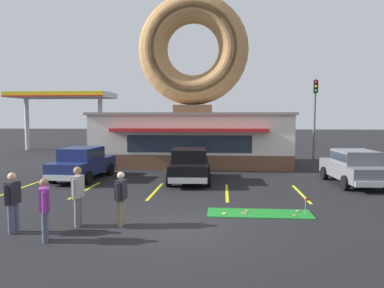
{
  "coord_description": "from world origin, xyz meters",
  "views": [
    {
      "loc": [
        1.26,
        -10.3,
        3.15
      ],
      "look_at": [
        -0.02,
        5.0,
        2.0
      ],
      "focal_mm": 35.0,
      "sensor_mm": 36.0,
      "label": 1
    }
  ],
  "objects_px": {
    "golf_ball": "(246,214)",
    "pedestrian_clipboard_woman": "(78,193)",
    "car_grey": "(354,166)",
    "pedestrian_leather_jacket_man": "(121,196)",
    "traffic_light_pole": "(315,108)",
    "car_black": "(190,164)",
    "pedestrian_hooded_kid": "(13,200)",
    "trash_bin": "(83,161)",
    "car_navy": "(83,162)",
    "putting_flag_pin": "(307,202)",
    "pedestrian_blue_sweater_man": "(45,207)"
  },
  "relations": [
    {
      "from": "pedestrian_hooded_kid",
      "to": "trash_bin",
      "type": "relative_size",
      "value": 1.68
    },
    {
      "from": "pedestrian_hooded_kid",
      "to": "pedestrian_leather_jacket_man",
      "type": "bearing_deg",
      "value": 18.15
    },
    {
      "from": "car_navy",
      "to": "pedestrian_leather_jacket_man",
      "type": "relative_size",
      "value": 2.99
    },
    {
      "from": "car_black",
      "to": "pedestrian_blue_sweater_man",
      "type": "bearing_deg",
      "value": -107.77
    },
    {
      "from": "golf_ball",
      "to": "pedestrian_hooded_kid",
      "type": "xyz_separation_m",
      "value": [
        -6.35,
        -2.3,
        0.86
      ]
    },
    {
      "from": "golf_ball",
      "to": "pedestrian_hooded_kid",
      "type": "relative_size",
      "value": 0.03
    },
    {
      "from": "pedestrian_blue_sweater_man",
      "to": "pedestrian_hooded_kid",
      "type": "relative_size",
      "value": 0.98
    },
    {
      "from": "putting_flag_pin",
      "to": "pedestrian_leather_jacket_man",
      "type": "relative_size",
      "value": 0.35
    },
    {
      "from": "pedestrian_hooded_kid",
      "to": "trash_bin",
      "type": "distance_m",
      "value": 12.0
    },
    {
      "from": "pedestrian_leather_jacket_man",
      "to": "traffic_light_pole",
      "type": "bearing_deg",
      "value": 61.3
    },
    {
      "from": "car_grey",
      "to": "traffic_light_pole",
      "type": "height_order",
      "value": "traffic_light_pole"
    },
    {
      "from": "golf_ball",
      "to": "car_black",
      "type": "relative_size",
      "value": 0.01
    },
    {
      "from": "pedestrian_clipboard_woman",
      "to": "traffic_light_pole",
      "type": "xyz_separation_m",
      "value": [
        10.67,
        17.44,
        2.75
      ]
    },
    {
      "from": "trash_bin",
      "to": "putting_flag_pin",
      "type": "bearing_deg",
      "value": -40.71
    },
    {
      "from": "car_grey",
      "to": "pedestrian_leather_jacket_man",
      "type": "relative_size",
      "value": 2.97
    },
    {
      "from": "traffic_light_pole",
      "to": "pedestrian_leather_jacket_man",
      "type": "bearing_deg",
      "value": -118.7
    },
    {
      "from": "putting_flag_pin",
      "to": "pedestrian_clipboard_woman",
      "type": "xyz_separation_m",
      "value": [
        -6.74,
        -1.68,
        0.52
      ]
    },
    {
      "from": "traffic_light_pole",
      "to": "golf_ball",
      "type": "bearing_deg",
      "value": -110.18
    },
    {
      "from": "golf_ball",
      "to": "pedestrian_clipboard_woman",
      "type": "height_order",
      "value": "pedestrian_clipboard_woman"
    },
    {
      "from": "pedestrian_leather_jacket_man",
      "to": "traffic_light_pole",
      "type": "relative_size",
      "value": 0.27
    },
    {
      "from": "pedestrian_hooded_kid",
      "to": "pedestrian_clipboard_woman",
      "type": "bearing_deg",
      "value": 25.65
    },
    {
      "from": "pedestrian_blue_sweater_man",
      "to": "pedestrian_clipboard_woman",
      "type": "relative_size",
      "value": 0.93
    },
    {
      "from": "putting_flag_pin",
      "to": "traffic_light_pole",
      "type": "distance_m",
      "value": 16.57
    },
    {
      "from": "pedestrian_blue_sweater_man",
      "to": "traffic_light_pole",
      "type": "xyz_separation_m",
      "value": [
        11.0,
        18.76,
        2.83
      ]
    },
    {
      "from": "trash_bin",
      "to": "traffic_light_pole",
      "type": "distance_m",
      "value": 16.41
    },
    {
      "from": "pedestrian_clipboard_woman",
      "to": "trash_bin",
      "type": "relative_size",
      "value": 1.76
    },
    {
      "from": "pedestrian_leather_jacket_man",
      "to": "trash_bin",
      "type": "relative_size",
      "value": 1.6
    },
    {
      "from": "trash_bin",
      "to": "traffic_light_pole",
      "type": "bearing_deg",
      "value": 23.65
    },
    {
      "from": "pedestrian_leather_jacket_man",
      "to": "traffic_light_pole",
      "type": "distance_m",
      "value": 19.91
    },
    {
      "from": "pedestrian_leather_jacket_man",
      "to": "car_navy",
      "type": "bearing_deg",
      "value": 118.13
    },
    {
      "from": "car_black",
      "to": "pedestrian_leather_jacket_man",
      "type": "xyz_separation_m",
      "value": [
        -1.3,
        -7.39,
        -0.01
      ]
    },
    {
      "from": "car_black",
      "to": "pedestrian_leather_jacket_man",
      "type": "distance_m",
      "value": 7.51
    },
    {
      "from": "pedestrian_clipboard_woman",
      "to": "trash_bin",
      "type": "xyz_separation_m",
      "value": [
        -4.07,
        10.99,
        -0.46
      ]
    },
    {
      "from": "golf_ball",
      "to": "pedestrian_leather_jacket_man",
      "type": "bearing_deg",
      "value": -158.78
    },
    {
      "from": "golf_ball",
      "to": "car_black",
      "type": "bearing_deg",
      "value": 111.23
    },
    {
      "from": "pedestrian_blue_sweater_man",
      "to": "pedestrian_leather_jacket_man",
      "type": "xyz_separation_m",
      "value": [
        1.54,
        1.48,
        -0.02
      ]
    },
    {
      "from": "golf_ball",
      "to": "pedestrian_hooded_kid",
      "type": "distance_m",
      "value": 6.81
    },
    {
      "from": "car_black",
      "to": "pedestrian_clipboard_woman",
      "type": "xyz_separation_m",
      "value": [
        -2.51,
        -7.56,
        0.08
      ]
    },
    {
      "from": "putting_flag_pin",
      "to": "trash_bin",
      "type": "xyz_separation_m",
      "value": [
        -10.82,
        9.31,
        0.06
      ]
    },
    {
      "from": "pedestrian_blue_sweater_man",
      "to": "traffic_light_pole",
      "type": "height_order",
      "value": "traffic_light_pole"
    },
    {
      "from": "car_grey",
      "to": "pedestrian_blue_sweater_man",
      "type": "relative_size",
      "value": 2.9
    },
    {
      "from": "golf_ball",
      "to": "trash_bin",
      "type": "bearing_deg",
      "value": 133.41
    },
    {
      "from": "pedestrian_hooded_kid",
      "to": "pedestrian_leather_jacket_man",
      "type": "relative_size",
      "value": 1.05
    },
    {
      "from": "pedestrian_blue_sweater_man",
      "to": "trash_bin",
      "type": "height_order",
      "value": "pedestrian_blue_sweater_man"
    },
    {
      "from": "putting_flag_pin",
      "to": "car_grey",
      "type": "bearing_deg",
      "value": 59.42
    },
    {
      "from": "car_black",
      "to": "pedestrian_clipboard_woman",
      "type": "height_order",
      "value": "pedestrian_clipboard_woman"
    },
    {
      "from": "pedestrian_hooded_kid",
      "to": "trash_bin",
      "type": "height_order",
      "value": "pedestrian_hooded_kid"
    },
    {
      "from": "pedestrian_blue_sweater_man",
      "to": "pedestrian_clipboard_woman",
      "type": "bearing_deg",
      "value": 75.65
    },
    {
      "from": "pedestrian_leather_jacket_man",
      "to": "putting_flag_pin",
      "type": "bearing_deg",
      "value": 15.31
    },
    {
      "from": "golf_ball",
      "to": "pedestrian_clipboard_woman",
      "type": "xyz_separation_m",
      "value": [
        -4.83,
        -1.57,
        0.91
      ]
    }
  ]
}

